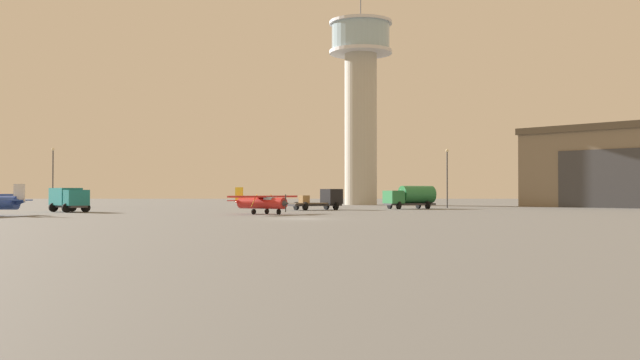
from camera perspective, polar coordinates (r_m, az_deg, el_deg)
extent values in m
plane|color=#60605E|center=(58.41, -1.72, -3.09)|extent=(400.00, 400.00, 0.00)
cylinder|color=#B2AD9E|center=(127.35, 3.04, 4.04)|extent=(5.69, 5.69, 26.68)
cylinder|color=silver|center=(129.27, 3.03, 10.07)|extent=(11.09, 11.09, 0.60)
cylinder|color=#99B7C6|center=(129.80, 3.03, 11.21)|extent=(10.20, 10.20, 4.65)
cylinder|color=silver|center=(130.37, 3.03, 12.31)|extent=(11.09, 11.09, 0.50)
cylinder|color=#38383D|center=(130.91, 3.03, 13.27)|extent=(0.16, 0.16, 4.00)
cube|color=#7A6B56|center=(115.70, 23.73, 0.73)|extent=(33.13, 33.33, 10.96)
cube|color=brown|center=(116.03, 23.71, 3.69)|extent=(33.98, 34.18, 1.00)
cube|color=#38383A|center=(107.51, 21.99, 0.12)|extent=(11.42, 11.69, 8.22)
cone|color=#2847A8|center=(70.21, -22.94, -1.61)|extent=(1.51, 1.13, 0.91)
cube|color=white|center=(70.21, -22.93, -0.96)|extent=(1.08, 0.30, 1.67)
cube|color=#2847A8|center=(70.21, -22.94, -1.49)|extent=(1.36, 3.05, 0.10)
cylinder|color=red|center=(71.08, -4.85, -1.83)|extent=(5.19, 4.21, 1.12)
cone|color=#38383D|center=(69.14, -2.95, -1.86)|extent=(1.11, 1.11, 0.78)
cube|color=#38383D|center=(69.14, -2.95, -1.86)|extent=(0.10, 0.10, 1.71)
cube|color=red|center=(70.90, -4.68, -1.31)|extent=(6.40, 8.06, 0.18)
cylinder|color=gold|center=(69.81, -5.45, -1.62)|extent=(0.58, 0.76, 1.22)
cylinder|color=gold|center=(72.00, -3.94, -1.60)|extent=(0.58, 0.76, 1.22)
cube|color=#99B7C6|center=(70.38, -4.18, -1.59)|extent=(1.33, 1.30, 0.63)
cone|color=red|center=(73.09, -6.64, -1.74)|extent=(1.51, 1.42, 0.84)
cube|color=gold|center=(73.08, -6.64, -1.17)|extent=(0.86, 0.67, 1.53)
cube|color=red|center=(73.09, -6.64, -1.63)|extent=(2.25, 2.66, 0.09)
cylinder|color=black|center=(69.70, -3.50, -2.53)|extent=(0.44, 0.52, 0.54)
cylinder|color=black|center=(70.47, -5.48, -2.51)|extent=(0.44, 0.52, 0.54)
cylinder|color=black|center=(71.96, -4.44, -2.48)|extent=(0.44, 0.52, 0.54)
cube|color=#38383D|center=(83.58, -19.48, -1.99)|extent=(5.13, 5.46, 0.24)
cube|color=teal|center=(81.70, -18.94, -1.33)|extent=(2.80, 2.73, 1.69)
cube|color=#99B7C6|center=(81.02, -18.74, -1.10)|extent=(1.54, 1.38, 0.85)
cube|color=teal|center=(84.43, -19.72, -1.25)|extent=(4.24, 4.36, 1.90)
cylinder|color=black|center=(82.18, -18.28, -2.09)|extent=(0.93, 0.87, 1.00)
cylinder|color=black|center=(81.36, -19.65, -2.10)|extent=(0.93, 0.87, 1.00)
cylinder|color=black|center=(85.54, -19.26, -2.04)|extent=(0.93, 0.87, 1.00)
cylinder|color=black|center=(84.76, -20.58, -2.05)|extent=(0.93, 0.87, 1.00)
cube|color=#38383D|center=(88.19, -0.62, -1.99)|extent=(6.72, 5.37, 0.24)
cube|color=black|center=(89.59, 0.71, -1.31)|extent=(2.86, 2.95, 1.85)
cube|color=#99B7C6|center=(90.11, 1.18, -1.07)|extent=(1.14, 1.62, 0.92)
cube|color=brown|center=(87.57, -1.22, -1.87)|extent=(5.13, 4.49, 0.16)
cube|color=#997547|center=(87.31, -1.48, -1.52)|extent=(1.39, 1.39, 0.90)
cylinder|color=black|center=(90.39, 0.30, -2.04)|extent=(0.79, 0.98, 1.00)
cylinder|color=black|center=(88.74, 1.05, -2.06)|extent=(0.79, 0.98, 1.00)
cylinder|color=black|center=(87.91, -2.11, -2.07)|extent=(0.79, 0.98, 1.00)
cylinder|color=black|center=(86.21, -1.39, -2.09)|extent=(0.79, 0.98, 1.00)
cube|color=#38383D|center=(95.35, 6.92, -1.91)|extent=(7.04, 4.70, 0.24)
cube|color=#287A42|center=(94.06, 5.64, -1.35)|extent=(2.79, 3.09, 1.66)
cube|color=#99B7C6|center=(93.60, 5.17, -1.15)|extent=(0.97, 1.98, 0.83)
cylinder|color=#287A42|center=(95.93, 7.47, -1.15)|extent=(5.15, 4.03, 2.30)
cylinder|color=black|center=(93.13, 6.04, -2.01)|extent=(0.67, 1.02, 1.00)
cylinder|color=black|center=(95.08, 5.33, -1.99)|extent=(0.67, 1.02, 1.00)
cylinder|color=black|center=(95.50, 8.32, -1.98)|extent=(0.67, 1.02, 1.00)
cylinder|color=black|center=(97.40, 7.58, -1.96)|extent=(0.67, 1.02, 1.00)
cylinder|color=#38383D|center=(102.68, 9.83, 0.00)|extent=(0.18, 0.18, 7.83)
sphere|color=#F9E5B2|center=(102.83, 9.82, 2.30)|extent=(0.44, 0.44, 0.44)
cylinder|color=#38383D|center=(118.64, -20.61, 0.11)|extent=(0.18, 0.18, 8.66)
sphere|color=#F9E5B2|center=(118.82, -20.60, 2.31)|extent=(0.44, 0.44, 0.44)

